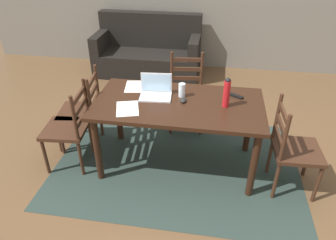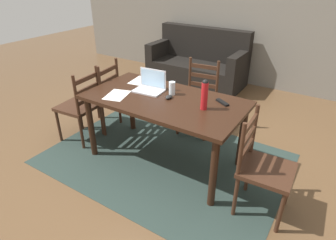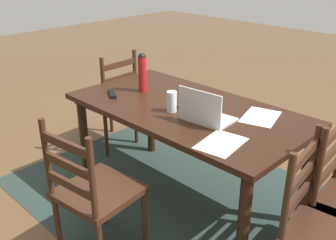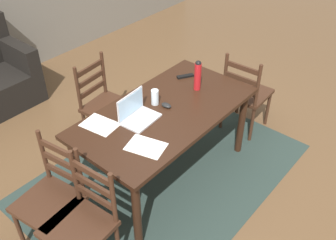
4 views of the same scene
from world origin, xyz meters
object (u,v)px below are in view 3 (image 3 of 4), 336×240
Objects in this scene: chair_right_near at (110,101)px; water_bottle at (142,72)px; computer_mouse at (179,104)px; tv_remote at (112,94)px; dining_table at (186,119)px; chair_far_head at (94,193)px; chair_left_far at (325,231)px; drinking_glass at (172,102)px; laptop at (205,113)px.

water_bottle reaches higher than chair_right_near.
water_bottle is 0.44m from computer_mouse.
chair_right_near is at bearing -94.07° from tv_remote.
computer_mouse is (0.04, 0.02, 0.11)m from dining_table.
water_bottle reaches higher than dining_table.
chair_far_head reaches higher than computer_mouse.
computer_mouse is at bearing -7.80° from chair_left_far.
drinking_glass is (0.02, -0.69, 0.39)m from chair_far_head.
drinking_glass is at bearing 103.17° from computer_mouse.
chair_left_far is at bearing 174.93° from laptop.
water_bottle is at bearing -8.95° from laptop.
chair_right_near is 0.84m from water_bottle.
dining_table is 1.78× the size of chair_far_head.
tv_remote is (0.10, 0.22, -0.15)m from water_bottle.
chair_left_far is at bearing 170.85° from chair_right_near.
chair_far_head is at bearing 73.78° from tv_remote.
chair_right_near is 5.59× the size of tv_remote.
drinking_glass is at bearing 5.45° from laptop.
water_bottle reaches higher than chair_left_far.
dining_table is at bearing 170.95° from chair_right_near.
chair_left_far is 1.24m from computer_mouse.
water_bottle reaches higher than laptop.
computer_mouse is 0.55m from tv_remote.
laptop is 0.82m from tv_remote.
drinking_glass is at bearing 83.35° from dining_table.
chair_left_far is 1.21m from drinking_glass.
laptop is (-1.38, 0.29, 0.37)m from chair_right_near.
chair_left_far reaches higher than tv_remote.
dining_table is at bearing -154.03° from computer_mouse.
computer_mouse is at bearing -75.07° from drinking_glass.
laptop reaches higher than tv_remote.
laptop reaches higher than chair_right_near.
chair_right_near reaches higher than drinking_glass.
chair_far_head and chair_right_near have the same top height.
chair_right_near is 9.50× the size of computer_mouse.
chair_left_far reaches higher than computer_mouse.
chair_right_near is at bearing -12.36° from computer_mouse.
dining_table is 5.01× the size of laptop.
computer_mouse is 0.59× the size of tv_remote.
chair_left_far is at bearing -150.71° from chair_far_head.
computer_mouse reaches higher than tv_remote.
chair_left_far is at bearing 173.19° from water_bottle.
laptop is at bearing 156.97° from dining_table.
laptop reaches higher than computer_mouse.
dining_table is at bearing -89.66° from chair_far_head.
chair_far_head is 0.79m from drinking_glass.
tv_remote is at bearing -46.81° from chair_far_head.
drinking_glass is 0.12m from computer_mouse.
laptop is (0.88, -0.08, 0.37)m from chair_left_far.
drinking_glass is 0.84× the size of tv_remote.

